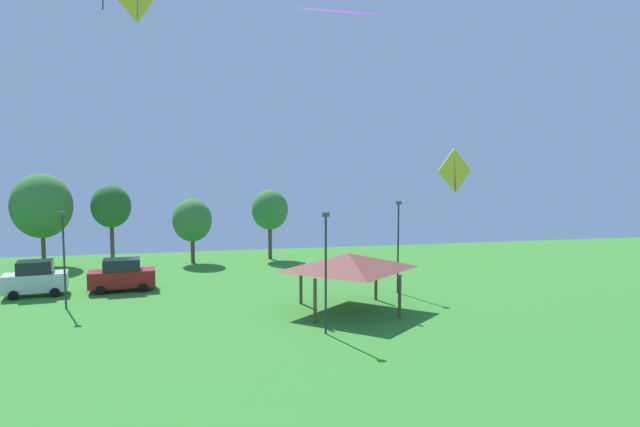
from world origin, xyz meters
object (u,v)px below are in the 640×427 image
light_post_1 (64,254)px  treeline_tree_4 (270,210)px  parked_car_second_from_left (122,275)px  parked_car_leftmost (35,279)px  treeline_tree_1 (42,206)px  kite_flying_6 (355,43)px  treeline_tree_2 (111,207)px  light_post_2 (398,242)px  treeline_tree_3 (192,220)px  kite_flying_9 (455,171)px  park_pavilion (348,261)px  light_post_0 (326,266)px

light_post_1 → treeline_tree_4: bearing=46.5°
parked_car_second_from_left → treeline_tree_4: size_ratio=0.71×
parked_car_leftmost → treeline_tree_1: bearing=93.5°
kite_flying_6 → treeline_tree_2: bearing=110.4°
light_post_2 → kite_flying_6: bearing=-114.2°
light_post_1 → treeline_tree_3: 16.71m
kite_flying_6 → light_post_2: kite_flying_6 is taller
kite_flying_9 → light_post_2: size_ratio=0.27×
park_pavilion → treeline_tree_1: 30.32m
light_post_1 → light_post_2: bearing=-0.8°
light_post_2 → treeline_tree_2: bearing=142.3°
light_post_0 → parked_car_second_from_left: bearing=132.6°
parked_car_second_from_left → light_post_1: light_post_1 is taller
light_post_0 → light_post_2: light_post_0 is taller
light_post_2 → treeline_tree_1: 31.68m
treeline_tree_1 → light_post_2: bearing=-31.4°
park_pavilion → treeline_tree_4: (-2.38, 19.72, 1.56)m
parked_car_leftmost → light_post_1: light_post_1 is taller
parked_car_leftmost → treeline_tree_4: (17.58, 11.45, 3.46)m
park_pavilion → light_post_2: size_ratio=1.02×
light_post_2 → treeline_tree_2: treeline_tree_2 is taller
parked_car_leftmost → light_post_2: light_post_2 is taller
light_post_0 → parked_car_leftmost: bearing=144.2°
kite_flying_9 → light_post_1: size_ratio=0.28×
kite_flying_9 → parked_car_leftmost: 30.57m
parked_car_leftmost → light_post_1: 5.46m
kite_flying_6 → light_post_0: (1.28, 10.19, -9.48)m
kite_flying_6 → parked_car_second_from_left: 28.21m
kite_flying_6 → treeline_tree_3: bearing=99.9°
kite_flying_9 → light_post_0: bearing=111.3°
kite_flying_9 → light_post_1: bearing=136.9°
treeline_tree_3 → treeline_tree_2: bearing=169.6°
treeline_tree_3 → treeline_tree_4: size_ratio=0.89×
light_post_1 → treeline_tree_2: (0.55, 16.16, 1.69)m
kite_flying_6 → kite_flying_9: kite_flying_6 is taller
light_post_1 → treeline_tree_2: bearing=88.0°
light_post_2 → treeline_tree_1: treeline_tree_1 is taller
kite_flying_6 → treeline_tree_3: (-5.84, 33.59, -9.26)m
parked_car_leftmost → park_pavilion: bearing=-30.4°
park_pavilion → treeline_tree_3: (-9.51, 19.00, 0.80)m
kite_flying_6 → light_post_0: bearing=82.8°
parked_car_second_from_left → treeline_tree_1: bearing=119.4°
parked_car_leftmost → treeline_tree_3: 15.22m
park_pavilion → treeline_tree_2: treeline_tree_2 is taller
parked_car_second_from_left → treeline_tree_1: 14.81m
kite_flying_9 → light_post_0: size_ratio=0.26×
parked_car_leftmost → light_post_2: bearing=-18.1°
treeline_tree_1 → treeline_tree_2: (5.78, -0.02, -0.15)m
light_post_0 → light_post_1: size_ratio=1.07×
kite_flying_9 → treeline_tree_4: bearing=95.7°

